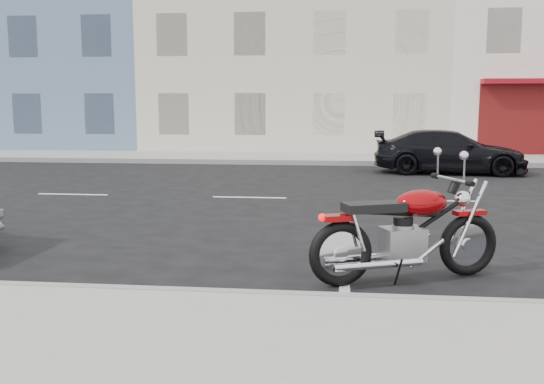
{
  "coord_description": "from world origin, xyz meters",
  "views": [
    {
      "loc": [
        -0.09,
        -12.83,
        2.04
      ],
      "look_at": [
        -1.01,
        -4.5,
        0.8
      ],
      "focal_mm": 40.0,
      "sensor_mm": 36.0,
      "label": 1
    }
  ],
  "objects": [
    {
      "name": "curb_far",
      "position": [
        -5.0,
        7.0,
        0.08
      ],
      "size": [
        80.0,
        0.12,
        0.16
      ],
      "primitive_type": "cube",
      "color": "gray",
      "rests_on": "ground"
    },
    {
      "name": "bldg_cream",
      "position": [
        -2.0,
        16.3,
        5.75
      ],
      "size": [
        12.0,
        12.0,
        11.5
      ],
      "primitive_type": "cube",
      "color": "beige",
      "rests_on": "ground"
    },
    {
      "name": "car_far",
      "position": [
        3.09,
        5.17,
        0.63
      ],
      "size": [
        4.43,
        2.06,
        1.25
      ],
      "primitive_type": "imported",
      "rotation": [
        0.0,
        0.0,
        1.5
      ],
      "color": "black",
      "rests_on": "ground"
    },
    {
      "name": "bldg_blue",
      "position": [
        -14.0,
        16.3,
        6.5
      ],
      "size": [
        12.0,
        12.0,
        13.0
      ],
      "primitive_type": "cube",
      "color": "slate",
      "rests_on": "ground"
    },
    {
      "name": "motorcycle",
      "position": [
        1.48,
        -5.62,
        0.54
      ],
      "size": [
        2.24,
        1.11,
        1.18
      ],
      "rotation": [
        0.0,
        0.0,
        0.38
      ],
      "color": "black",
      "rests_on": "ground"
    },
    {
      "name": "ground",
      "position": [
        0.0,
        0.0,
        0.0
      ],
      "size": [
        120.0,
        120.0,
        0.0
      ],
      "primitive_type": "plane",
      "color": "black",
      "rests_on": "ground"
    },
    {
      "name": "sidewalk_far",
      "position": [
        -5.0,
        8.7,
        0.07
      ],
      "size": [
        80.0,
        3.4,
        0.15
      ],
      "primitive_type": "cube",
      "color": "gray",
      "rests_on": "ground"
    }
  ]
}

